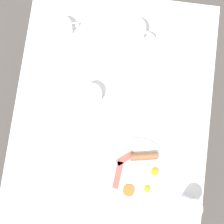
# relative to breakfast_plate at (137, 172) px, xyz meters

# --- Properties ---
(ground_plane) EXTENTS (8.00, 8.00, 0.00)m
(ground_plane) POSITION_rel_breakfast_plate_xyz_m (0.13, -0.23, -0.75)
(ground_plane) COLOR #4C4742
(table) EXTENTS (0.82, 1.06, 0.74)m
(table) POSITION_rel_breakfast_plate_xyz_m (0.13, -0.23, -0.09)
(table) COLOR white
(table) RESTS_ON ground_plane
(breakfast_plate) EXTENTS (0.29, 0.29, 0.04)m
(breakfast_plate) POSITION_rel_breakfast_plate_xyz_m (0.00, 0.00, 0.00)
(breakfast_plate) COLOR white
(breakfast_plate) RESTS_ON table
(teapot_near) EXTENTS (0.19, 0.10, 0.12)m
(teapot_near) POSITION_rel_breakfast_plate_xyz_m (0.09, -0.58, 0.04)
(teapot_near) COLOR white
(teapot_near) RESTS_ON table
(teacup_with_saucer_left) EXTENTS (0.13, 0.13, 0.07)m
(teacup_with_saucer_left) POSITION_rel_breakfast_plate_xyz_m (0.23, -0.29, 0.02)
(teacup_with_saucer_left) COLOR white
(teacup_with_saucer_left) RESTS_ON table
(teacup_with_saucer_right) EXTENTS (0.13, 0.13, 0.07)m
(teacup_with_saucer_right) POSITION_rel_breakfast_plate_xyz_m (0.39, -0.56, 0.02)
(teacup_with_saucer_right) COLOR white
(teacup_with_saucer_right) RESTS_ON table
(water_glass_tall) EXTENTS (0.07, 0.07, 0.12)m
(water_glass_tall) POSITION_rel_breakfast_plate_xyz_m (-0.21, 0.10, 0.05)
(water_glass_tall) COLOR white
(water_glass_tall) RESTS_ON table
(napkin_folded) EXTENTS (0.15, 0.16, 0.01)m
(napkin_folded) POSITION_rel_breakfast_plate_xyz_m (0.39, -0.38, -0.01)
(napkin_folded) COLOR white
(napkin_folded) RESTS_ON table
(fork_by_plate) EXTENTS (0.10, 0.14, 0.00)m
(fork_by_plate) POSITION_rel_breakfast_plate_xyz_m (-0.01, -0.35, -0.01)
(fork_by_plate) COLOR silver
(fork_by_plate) RESTS_ON table
(knife_by_plate) EXTENTS (0.07, 0.21, 0.00)m
(knife_by_plate) POSITION_rel_breakfast_plate_xyz_m (0.40, 0.09, -0.01)
(knife_by_plate) COLOR silver
(knife_by_plate) RESTS_ON table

